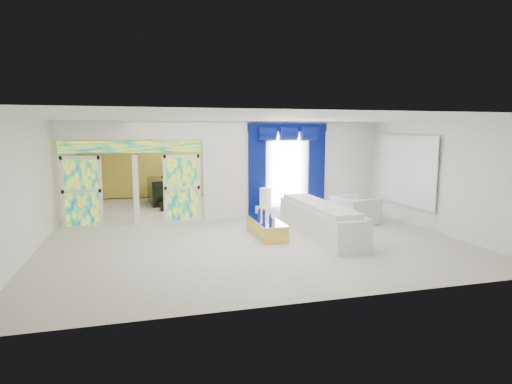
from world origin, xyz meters
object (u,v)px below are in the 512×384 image
object	(u,v)px
coffee_table	(266,228)
console_table	(275,212)
grand_piano	(169,191)
white_sofa	(319,221)
armchair	(354,210)

from	to	relation	value
coffee_table	console_table	world-z (taller)	coffee_table
coffee_table	console_table	xyz separation A→B (m)	(0.90, 2.09, -0.01)
console_table	grand_piano	xyz separation A→B (m)	(-2.97, 3.90, 0.28)
white_sofa	grand_piano	bearing A→B (deg)	118.34
armchair	grand_piano	world-z (taller)	grand_piano
console_table	grand_piano	world-z (taller)	grand_piano
white_sofa	console_table	size ratio (longest dim) A/B	3.32
console_table	grand_piano	distance (m)	4.91
grand_piano	white_sofa	bearing A→B (deg)	-65.55
coffee_table	armchair	world-z (taller)	armchair
coffee_table	grand_piano	bearing A→B (deg)	109.09
coffee_table	grand_piano	world-z (taller)	grand_piano
console_table	coffee_table	bearing A→B (deg)	-113.20
coffee_table	console_table	distance (m)	2.27
console_table	armchair	distance (m)	2.43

